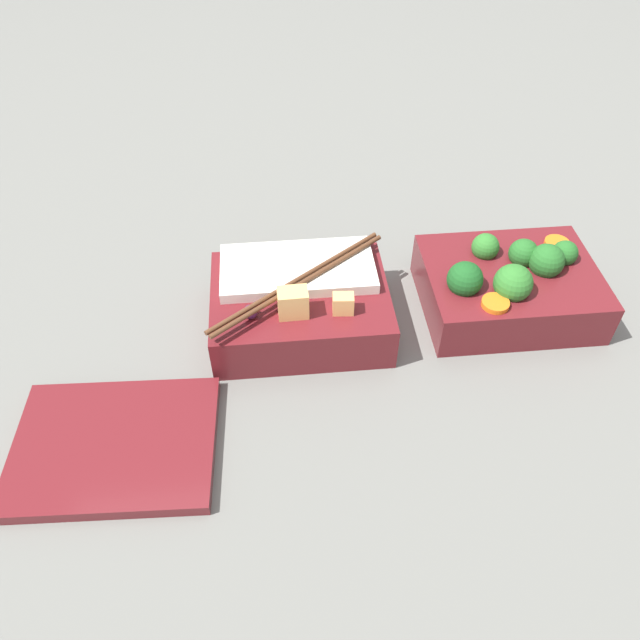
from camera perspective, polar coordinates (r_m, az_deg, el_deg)
The scene contains 4 objects.
ground_plane at distance 0.70m, azimuth 8.31°, elevation 0.26°, with size 3.00×3.00×0.00m, color slate.
bento_tray_vegetable at distance 0.71m, azimuth 16.89°, elevation 3.10°, with size 0.18×0.14×0.08m.
bento_tray_rice at distance 0.66m, azimuth -1.84°, elevation 1.38°, with size 0.19×0.14×0.08m.
bento_lid at distance 0.61m, azimuth -18.24°, elevation -10.83°, with size 0.18×0.14×0.01m, color maroon.
Camera 1 is at (0.15, 0.48, 0.49)m, focal length 35.00 mm.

